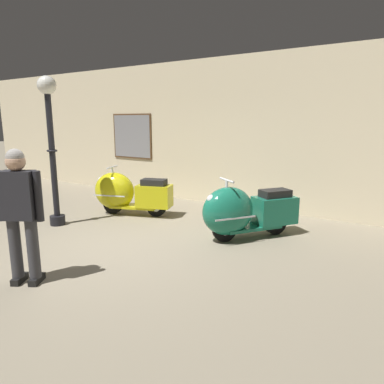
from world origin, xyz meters
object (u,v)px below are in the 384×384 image
Objects in this scene: scooter_1 at (243,212)px; lamppost at (51,137)px; visitor_0 at (20,208)px; scooter_0 at (126,193)px.

scooter_1 is 0.61× the size of lamppost.
scooter_1 is 3.34m from visitor_0.
scooter_1 is 3.73m from lamppost.
visitor_0 is (-1.54, -2.93, 0.48)m from scooter_1.
scooter_1 is (2.72, -0.11, 0.01)m from scooter_0.
scooter_1 is 1.01× the size of visitor_0.
scooter_0 is at bearing 64.06° from lamppost.
lamppost reaches higher than scooter_0.
scooter_0 is at bearing -8.21° from visitor_0.
visitor_0 is (1.18, -3.04, 0.49)m from scooter_0.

